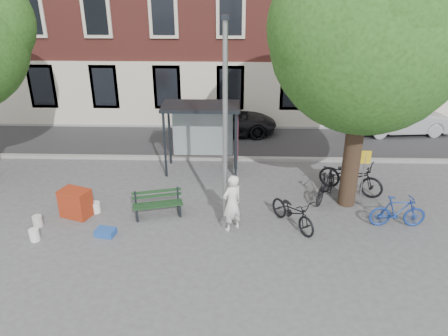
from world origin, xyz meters
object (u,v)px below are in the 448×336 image
notice_sign (364,166)px  red_stand (76,203)px  bike_a (351,177)px  car_silver (403,119)px  bike_c (293,212)px  lamppost (225,140)px  car_dark (226,120)px  painter (232,203)px  bike_b (398,212)px  bench (158,205)px  bike_d (326,185)px  bus_shelter (212,122)px

notice_sign → red_stand: bearing=-171.2°
bike_a → car_silver: bearing=-0.9°
bike_c → notice_sign: notice_sign is taller
lamppost → red_stand: size_ratio=6.79×
car_dark → red_stand: 8.93m
lamppost → painter: (0.21, -0.19, -1.89)m
painter → bike_b: (4.98, 0.32, -0.39)m
bike_a → bike_b: bike_a is taller
red_stand → notice_sign: bearing=6.2°
painter → bench: (-2.35, 0.74, -0.53)m
painter → bench: 2.52m
bench → lamppost: bearing=-28.9°
bike_b → car_silver: size_ratio=0.38×
car_dark → bike_d: bearing=-157.0°
red_stand → bike_c: bearing=-3.6°
painter → bike_d: (3.13, 1.97, -0.35)m
bench → bus_shelter: bearing=52.3°
bench → bike_a: 6.67m
bus_shelter → bike_a: (4.89, -1.78, -1.32)m
bike_d → bike_c: bearing=82.4°
bike_a → bike_c: 3.22m
lamppost → bike_d: (3.34, 1.78, -2.24)m
bike_a → bike_d: (-0.95, -0.55, -0.05)m
car_dark → painter: bearing=176.7°
lamppost → bus_shelter: (-0.61, 4.11, -0.87)m
bench → bike_c: bearing=-21.6°
bike_c → car_dark: (-2.20, 8.12, 0.14)m
bike_d → notice_sign: 1.42m
bike_c → notice_sign: (2.38, 1.41, 0.90)m
painter → notice_sign: notice_sign is taller
bike_a → bike_b: 2.38m
bike_a → bike_c: (-2.25, -2.30, -0.09)m
painter → car_silver: painter is taller
lamppost → bike_c: 3.06m
car_dark → bike_c: bearing=-170.7°
bike_b → car_silver: (2.93, 8.27, 0.22)m
painter → bike_d: size_ratio=0.99×
car_dark → red_stand: size_ratio=5.19×
bike_a → red_stand: bike_a is taller
lamppost → car_dark: lamppost is taller
bike_c → car_dark: size_ratio=0.41×
bike_c → car_dark: car_dark is taller
bus_shelter → painter: (0.82, -4.30, -1.02)m
bike_d → car_silver: 8.17m
car_dark → red_stand: bearing=143.6°
car_dark → notice_sign: 8.15m
bus_shelter → car_dark: size_ratio=0.61×
painter → notice_sign: (4.20, 1.63, 0.51)m
bus_shelter → bike_b: size_ratio=1.69×
bus_shelter → red_stand: bearing=-138.3°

